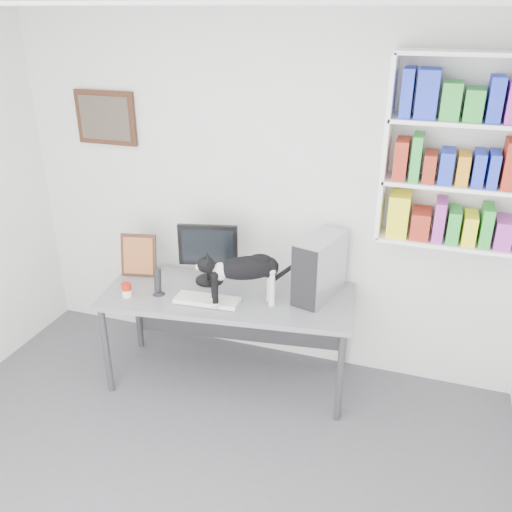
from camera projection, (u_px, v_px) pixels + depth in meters
name	position (u px, v px, depth m)	size (l,w,h in m)	color
room	(128.00, 336.00, 2.43)	(4.01, 4.01, 2.70)	#515055
bookshelf	(467.00, 154.00, 3.42)	(1.03, 0.28, 1.24)	white
wall_art	(106.00, 118.00, 4.28)	(0.52, 0.04, 0.42)	#452516
desk	(229.00, 338.00, 4.16)	(1.83, 0.71, 0.76)	gray
monitor	(208.00, 253.00, 4.09)	(0.45, 0.21, 0.48)	black
keyboard	(207.00, 300.00, 3.89)	(0.46, 0.18, 0.04)	silver
pc_tower	(320.00, 267.00, 3.88)	(0.21, 0.47, 0.47)	#A3A3A8
speaker	(158.00, 281.00, 3.96)	(0.09, 0.09, 0.22)	black
leaning_print	(139.00, 254.00, 4.23)	(0.28, 0.11, 0.35)	#452516
soup_can	(127.00, 290.00, 3.95)	(0.07, 0.07, 0.11)	#B71C0F
cat	(245.00, 281.00, 3.77)	(0.65, 0.17, 0.40)	black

